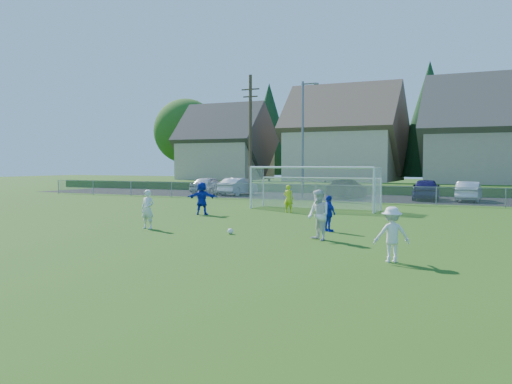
# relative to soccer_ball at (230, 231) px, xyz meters

# --- Properties ---
(ground) EXTENTS (160.00, 160.00, 0.00)m
(ground) POSITION_rel_soccer_ball_xyz_m (-0.70, -4.24, -0.11)
(ground) COLOR #193D0C
(ground) RESTS_ON ground
(asphalt_lot) EXTENTS (60.00, 60.00, 0.00)m
(asphalt_lot) POSITION_rel_soccer_ball_xyz_m (-0.70, 23.26, -0.10)
(asphalt_lot) COLOR black
(asphalt_lot) RESTS_ON ground
(grass_embankment) EXTENTS (70.00, 6.00, 0.80)m
(grass_embankment) POSITION_rel_soccer_ball_xyz_m (-0.70, 30.76, 0.29)
(grass_embankment) COLOR #1E420F
(grass_embankment) RESTS_ON ground
(soccer_ball) EXTENTS (0.22, 0.22, 0.22)m
(soccer_ball) POSITION_rel_soccer_ball_xyz_m (0.00, 0.00, 0.00)
(soccer_ball) COLOR white
(soccer_ball) RESTS_ON ground
(player_white_a) EXTENTS (0.59, 0.39, 1.60)m
(player_white_a) POSITION_rel_soccer_ball_xyz_m (-3.86, 0.05, 0.69)
(player_white_a) COLOR white
(player_white_a) RESTS_ON ground
(player_white_b) EXTENTS (1.09, 1.07, 1.77)m
(player_white_b) POSITION_rel_soccer_ball_xyz_m (3.54, -0.14, 0.77)
(player_white_b) COLOR white
(player_white_b) RESTS_ON ground
(player_white_c) EXTENTS (1.13, 0.94, 1.51)m
(player_white_c) POSITION_rel_soccer_ball_xyz_m (6.68, -3.24, 0.65)
(player_white_c) COLOR white
(player_white_c) RESTS_ON ground
(player_blue_a) EXTENTS (0.87, 0.79, 1.43)m
(player_blue_a) POSITION_rel_soccer_ball_xyz_m (3.12, 2.34, 0.60)
(player_blue_a) COLOR #1227B0
(player_blue_a) RESTS_ON ground
(player_blue_b) EXTENTS (1.67, 1.01, 1.72)m
(player_blue_b) POSITION_rel_soccer_ball_xyz_m (-5.01, 6.25, 0.75)
(player_blue_b) COLOR #1227B0
(player_blue_b) RESTS_ON ground
(goalkeeper) EXTENTS (0.58, 0.41, 1.51)m
(goalkeeper) POSITION_rel_soccer_ball_xyz_m (-1.35, 9.26, 0.65)
(goalkeeper) COLOR #CCDF1A
(goalkeeper) RESTS_ON ground
(car_a) EXTENTS (2.04, 4.57, 1.53)m
(car_a) POSITION_rel_soccer_ball_xyz_m (-13.90, 22.26, 0.65)
(car_a) COLOR #B5B8BD
(car_a) RESTS_ON ground
(car_b) EXTENTS (1.73, 4.40, 1.43)m
(car_b) POSITION_rel_soccer_ball_xyz_m (-11.22, 22.49, 0.60)
(car_b) COLOR white
(car_b) RESTS_ON ground
(car_d) EXTENTS (2.37, 5.11, 1.45)m
(car_d) POSITION_rel_soccer_ball_xyz_m (-1.92, 22.74, 0.61)
(car_d) COLOR black
(car_d) RESTS_ON ground
(car_e) EXTENTS (2.36, 4.80, 1.57)m
(car_e) POSITION_rel_soccer_ball_xyz_m (3.97, 22.85, 0.68)
(car_e) COLOR #191449
(car_e) RESTS_ON ground
(car_f) EXTENTS (1.51, 4.23, 1.39)m
(car_f) POSITION_rel_soccer_ball_xyz_m (6.89, 22.68, 0.58)
(car_f) COLOR silver
(car_f) RESTS_ON ground
(soccer_goal) EXTENTS (7.42, 1.90, 2.50)m
(soccer_goal) POSITION_rel_soccer_ball_xyz_m (-0.70, 11.81, 1.52)
(soccer_goal) COLOR white
(soccer_goal) RESTS_ON ground
(chainlink_fence) EXTENTS (52.06, 0.06, 1.20)m
(chainlink_fence) POSITION_rel_soccer_ball_xyz_m (-0.70, 17.76, 0.52)
(chainlink_fence) COLOR gray
(chainlink_fence) RESTS_ON ground
(streetlight) EXTENTS (1.38, 0.18, 9.00)m
(streetlight) POSITION_rel_soccer_ball_xyz_m (-5.15, 21.76, 4.73)
(streetlight) COLOR slate
(streetlight) RESTS_ON ground
(utility_pole) EXTENTS (1.60, 0.26, 10.00)m
(utility_pole) POSITION_rel_soccer_ball_xyz_m (-10.20, 22.76, 5.04)
(utility_pole) COLOR #473321
(utility_pole) RESTS_ON ground
(houses_row) EXTENTS (53.90, 11.45, 13.27)m
(houses_row) POSITION_rel_soccer_ball_xyz_m (1.27, 38.22, 7.22)
(houses_row) COLOR tan
(houses_row) RESTS_ON ground
(tree_row) EXTENTS (65.98, 12.36, 13.80)m
(tree_row) POSITION_rel_soccer_ball_xyz_m (0.34, 44.49, 6.80)
(tree_row) COLOR #382616
(tree_row) RESTS_ON ground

